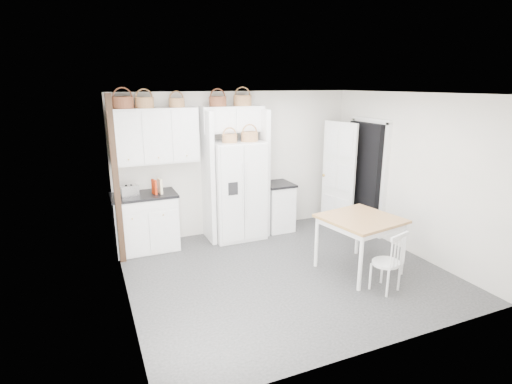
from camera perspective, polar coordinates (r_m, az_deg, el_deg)
name	(u,v)px	position (r m, az deg, el deg)	size (l,w,h in m)	color
floor	(285,271)	(6.13, 4.22, -11.26)	(4.50, 4.50, 0.00)	#242528
ceiling	(289,94)	(5.49, 4.76, 13.84)	(4.50, 4.50, 0.00)	white
wall_back	(237,163)	(7.45, -2.68, 4.16)	(4.50, 4.50, 0.00)	beige
wall_left	(121,207)	(5.07, -18.73, -1.98)	(4.00, 4.00, 0.00)	beige
wall_right	(410,174)	(6.98, 21.08, 2.39)	(4.00, 4.00, 0.00)	beige
refrigerator	(237,190)	(7.18, -2.78, 0.29)	(0.91, 0.73, 1.76)	white
base_cab_left	(146,223)	(6.98, -15.48, -4.28)	(1.00, 0.63, 0.93)	white
base_cab_right	(277,207)	(7.67, 3.05, -2.19)	(0.50, 0.60, 0.88)	white
dining_table	(359,244)	(6.18, 14.50, -7.21)	(1.01, 1.01, 0.84)	olive
windsor_chair	(386,263)	(5.72, 18.08, -9.59)	(0.39, 0.36, 0.80)	white
counter_left	(144,195)	(6.83, -15.76, -0.43)	(1.05, 0.68, 0.04)	black
counter_right	(278,184)	(7.54, 3.10, 1.13)	(0.54, 0.64, 0.04)	black
toaster	(129,191)	(6.68, -17.67, 0.11)	(0.28, 0.16, 0.19)	silver
cookbook_red	(154,187)	(6.74, -14.34, 0.71)	(0.04, 0.16, 0.24)	#B1290B
cookbook_cream	(160,186)	(6.76, -13.56, 0.83)	(0.04, 0.17, 0.25)	beige
basket_upper_a	(123,103)	(6.71, -18.46, 12.02)	(0.32, 0.32, 0.18)	brown
basket_upper_b	(145,103)	(6.75, -15.64, 12.20)	(0.29, 0.29, 0.17)	brown
basket_upper_c	(177,103)	(6.84, -11.26, 12.39)	(0.26, 0.26, 0.15)	brown
basket_bridge_a	(218,101)	(7.03, -5.48, 12.76)	(0.30, 0.30, 0.17)	brown
basket_bridge_b	(243,101)	(7.18, -1.94, 12.93)	(0.32, 0.32, 0.18)	brown
basket_fridge_a	(230,138)	(6.85, -3.79, 7.65)	(0.26, 0.26, 0.14)	brown
basket_fridge_b	(250,137)	(6.98, -0.93, 7.92)	(0.30, 0.30, 0.16)	brown
upper_cabinet	(155,136)	(6.82, -14.22, 7.78)	(1.40, 0.34, 0.90)	white
bridge_cabinet	(232,119)	(7.13, -3.42, 10.34)	(1.12, 0.34, 0.45)	white
fridge_panel_left	(208,177)	(7.00, -6.86, 2.09)	(0.08, 0.60, 2.30)	white
fridge_panel_right	(262,172)	(7.35, 0.80, 2.82)	(0.08, 0.60, 2.30)	white
trim_post	(116,182)	(6.37, -19.36, 1.40)	(0.09, 0.09, 2.60)	#311A10
doorway_void	(365,178)	(7.71, 15.29, 1.92)	(0.18, 0.85, 2.05)	black
door_slab	(338,176)	(7.76, 11.68, 2.22)	(0.80, 0.04, 2.05)	white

